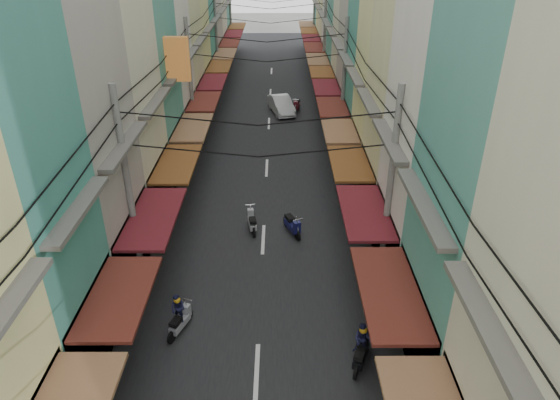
{
  "coord_description": "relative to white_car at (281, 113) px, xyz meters",
  "views": [
    {
      "loc": [
        0.73,
        -13.65,
        12.69
      ],
      "look_at": [
        0.79,
        6.21,
        1.99
      ],
      "focal_mm": 32.0,
      "sensor_mm": 36.0,
      "label": 1
    }
  ],
  "objects": [
    {
      "name": "ground",
      "position": [
        -0.95,
        -24.53,
        0.0
      ],
      "size": [
        160.0,
        160.0,
        0.0
      ],
      "primitive_type": "plane",
      "color": "slate",
      "rests_on": "ground"
    },
    {
      "name": "road",
      "position": [
        -0.95,
        -4.53,
        0.01
      ],
      "size": [
        10.0,
        80.0,
        0.02
      ],
      "primitive_type": "cube",
      "color": "black",
      "rests_on": "ground"
    },
    {
      "name": "sidewalk_left",
      "position": [
        -7.45,
        -4.53,
        0.03
      ],
      "size": [
        3.0,
        80.0,
        0.06
      ],
      "primitive_type": "cube",
      "color": "gray",
      "rests_on": "ground"
    },
    {
      "name": "sidewalk_right",
      "position": [
        5.55,
        -4.53,
        0.03
      ],
      "size": [
        3.0,
        80.0,
        0.06
      ],
      "primitive_type": "cube",
      "color": "gray",
      "rests_on": "ground"
    },
    {
      "name": "utility_poles",
      "position": [
        -0.95,
        -9.52,
        6.59
      ],
      "size": [
        10.2,
        66.13,
        8.2
      ],
      "color": "gray",
      "rests_on": "ground"
    },
    {
      "name": "white_car",
      "position": [
        0.0,
        0.0,
        0.0
      ],
      "size": [
        4.97,
        2.91,
        1.65
      ],
      "primitive_type": "imported",
      "rotation": [
        0.0,
        0.0,
        0.24
      ],
      "color": "silver",
      "rests_on": "ground"
    },
    {
      "name": "bicycle",
      "position": [
        5.69,
        -25.45,
        0.0
      ],
      "size": [
        1.56,
        1.07,
        1.01
      ],
      "primitive_type": "imported",
      "rotation": [
        0.0,
        0.0,
        1.18
      ],
      "color": "black",
      "rests_on": "ground"
    },
    {
      "name": "moving_scooters",
      "position": [
        -1.41,
        -21.58,
        0.51
      ],
      "size": [
        7.75,
        31.86,
        1.87
      ],
      "color": "black",
      "rests_on": "ground"
    },
    {
      "name": "parked_scooters",
      "position": [
        3.82,
        -27.66,
        0.48
      ],
      "size": [
        13.2,
        13.46,
        0.99
      ],
      "color": "black",
      "rests_on": "ground"
    },
    {
      "name": "pedestrians",
      "position": [
        -5.84,
        -22.0,
        1.03
      ],
      "size": [
        12.98,
        26.07,
        2.15
      ],
      "color": "#28202B",
      "rests_on": "ground"
    },
    {
      "name": "traffic_sign",
      "position": [
        3.83,
        -24.37,
        1.98
      ],
      "size": [
        0.1,
        0.6,
        2.74
      ],
      "color": "gray",
      "rests_on": "ground"
    }
  ]
}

